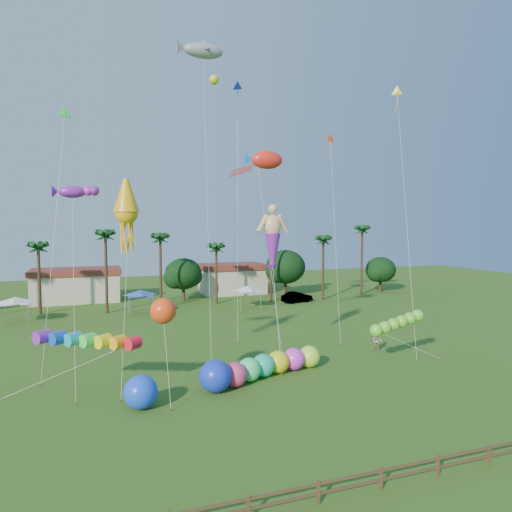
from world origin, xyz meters
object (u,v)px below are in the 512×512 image
object	(u,v)px
caterpillar_inflatable	(259,367)
blue_ball	(141,392)
car_b	(297,297)
spectator_b	(377,341)

from	to	relation	value
caterpillar_inflatable	blue_ball	distance (m)	9.03
car_b	blue_ball	distance (m)	40.47
car_b	spectator_b	distance (m)	26.00
car_b	blue_ball	world-z (taller)	blue_ball
spectator_b	caterpillar_inflatable	bearing A→B (deg)	-118.61
caterpillar_inflatable	blue_ball	xyz separation A→B (m)	(-8.67, -2.55, 0.13)
spectator_b	car_b	bearing A→B (deg)	127.22
car_b	blue_ball	size ratio (longest dim) A/B	2.23
caterpillar_inflatable	blue_ball	world-z (taller)	caterpillar_inflatable
caterpillar_inflatable	blue_ball	size ratio (longest dim) A/B	5.07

